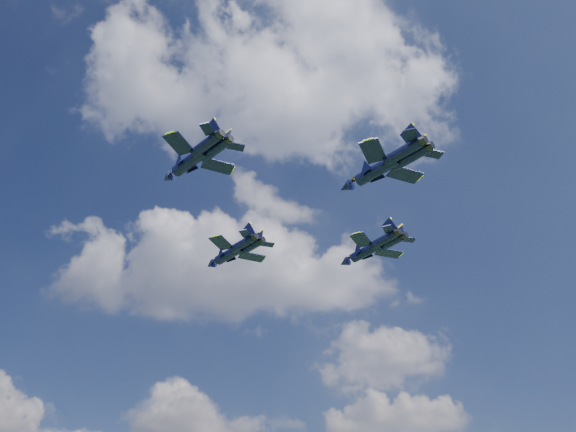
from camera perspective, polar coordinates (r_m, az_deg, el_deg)
The scene contains 4 objects.
jet_lead at distance 106.44m, azimuth -6.11°, elevation -3.93°, with size 14.49×14.19×3.90m.
jet_left at distance 82.92m, azimuth -10.10°, elevation 5.37°, with size 13.94×13.34×3.71m.
jet_right at distance 101.97m, azimuth 7.80°, elevation -3.61°, with size 13.55×14.40×3.81m.
jet_slot at distance 81.47m, azimuth 8.78°, elevation 4.54°, with size 14.68×14.24×3.94m.
Camera 1 is at (-3.48, -77.45, 3.32)m, focal length 35.00 mm.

